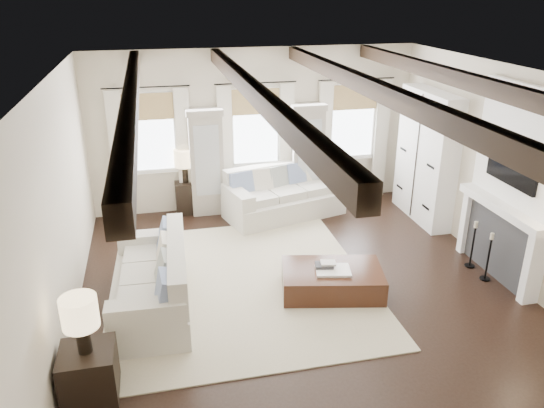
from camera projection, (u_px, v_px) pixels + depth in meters
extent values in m
plane|color=black|center=(305.00, 298.00, 7.83)|extent=(7.50, 7.50, 0.00)
cube|color=beige|center=(255.00, 130.00, 10.60)|extent=(6.50, 0.04, 3.20)
cube|color=beige|center=(455.00, 383.00, 3.84)|extent=(6.50, 0.04, 3.20)
cube|color=beige|center=(56.00, 219.00, 6.55)|extent=(0.04, 7.50, 3.20)
cube|color=beige|center=(518.00, 179.00, 7.88)|extent=(0.04, 7.50, 3.20)
cube|color=white|center=(311.00, 78.00, 6.61)|extent=(6.50, 7.50, 0.04)
cube|color=black|center=(131.00, 95.00, 6.20)|extent=(0.16, 7.40, 0.22)
cube|color=black|center=(253.00, 90.00, 6.50)|extent=(0.16, 7.40, 0.22)
cube|color=black|center=(367.00, 86.00, 6.81)|extent=(0.16, 7.40, 0.22)
cube|color=black|center=(468.00, 81.00, 7.10)|extent=(0.16, 7.40, 0.22)
cube|color=white|center=(150.00, 134.00, 10.13)|extent=(0.90, 0.03, 1.45)
cube|color=#A88952|center=(148.00, 107.00, 9.87)|extent=(0.94, 0.04, 0.50)
cube|color=silver|center=(119.00, 156.00, 10.06)|extent=(0.28, 0.08, 2.50)
cube|color=silver|center=(184.00, 152.00, 10.31)|extent=(0.28, 0.08, 2.50)
cylinder|color=black|center=(146.00, 87.00, 9.69)|extent=(1.60, 0.02, 0.02)
cube|color=white|center=(255.00, 128.00, 10.55)|extent=(0.90, 0.03, 1.45)
cube|color=#A88952|center=(256.00, 102.00, 10.29)|extent=(0.94, 0.04, 0.50)
cube|color=silver|center=(226.00, 149.00, 10.48)|extent=(0.28, 0.08, 2.50)
cube|color=silver|center=(286.00, 146.00, 10.73)|extent=(0.28, 0.08, 2.50)
cylinder|color=black|center=(256.00, 83.00, 10.11)|extent=(1.60, 0.02, 0.02)
cube|color=white|center=(352.00, 122.00, 10.97)|extent=(0.90, 0.03, 1.45)
cube|color=#A88952|center=(355.00, 97.00, 10.72)|extent=(0.94, 0.04, 0.50)
cube|color=silver|center=(325.00, 143.00, 10.90)|extent=(0.28, 0.08, 2.50)
cube|color=silver|center=(381.00, 139.00, 11.15)|extent=(0.28, 0.08, 2.50)
cylinder|color=black|center=(357.00, 79.00, 10.53)|extent=(1.60, 0.02, 0.02)
cube|color=#AAA295|center=(206.00, 165.00, 10.42)|extent=(0.64, 0.38, 2.00)
cube|color=#B2B7BA|center=(207.00, 161.00, 10.18)|extent=(0.48, 0.02, 1.40)
cube|color=#AAA295|center=(204.00, 112.00, 10.01)|extent=(0.70, 0.42, 0.12)
cube|color=#AAA295|center=(307.00, 158.00, 10.84)|extent=(0.64, 0.38, 2.00)
cube|color=#B2B7BA|center=(310.00, 154.00, 10.60)|extent=(0.48, 0.02, 1.40)
cube|color=#AAA295|center=(308.00, 107.00, 10.43)|extent=(0.70, 0.42, 0.12)
cube|color=#28282B|center=(501.00, 243.00, 8.27)|extent=(0.18, 1.50, 1.10)
cube|color=black|center=(497.00, 252.00, 8.32)|extent=(0.10, 0.90, 0.70)
cube|color=white|center=(533.00, 269.00, 7.52)|extent=(0.26, 0.14, 1.10)
cube|color=white|center=(469.00, 222.00, 9.00)|extent=(0.26, 0.14, 1.10)
cube|color=white|center=(503.00, 207.00, 8.02)|extent=(0.32, 1.90, 0.12)
cube|color=white|center=(521.00, 147.00, 7.68)|extent=(0.10, 1.90, 1.80)
cube|color=black|center=(513.00, 164.00, 7.76)|extent=(0.07, 1.10, 0.64)
cube|color=silver|center=(426.00, 157.00, 10.09)|extent=(0.40, 1.70, 2.50)
cube|color=black|center=(416.00, 157.00, 10.05)|extent=(0.01, 0.02, 2.40)
cube|color=beige|center=(245.00, 283.00, 8.19)|extent=(3.75, 4.23, 0.02)
cube|color=beige|center=(284.00, 205.00, 10.56)|extent=(2.48, 1.60, 0.44)
cube|color=beige|center=(275.00, 176.00, 10.69)|extent=(2.17, 0.80, 0.55)
cube|color=beige|center=(238.00, 197.00, 9.98)|extent=(0.53, 1.02, 0.28)
cube|color=beige|center=(327.00, 180.00, 10.85)|extent=(0.53, 1.02, 0.28)
cube|color=beige|center=(257.00, 198.00, 10.12)|extent=(0.76, 0.79, 0.15)
cube|color=beige|center=(286.00, 192.00, 10.40)|extent=(0.76, 0.79, 0.15)
cube|color=beige|center=(313.00, 187.00, 10.67)|extent=(0.76, 0.79, 0.15)
cube|color=#6579A4|center=(242.00, 184.00, 10.17)|extent=(0.50, 0.35, 0.48)
cube|color=silver|center=(261.00, 181.00, 10.35)|extent=(0.50, 0.35, 0.48)
cube|color=#BCBDA0|center=(279.00, 177.00, 10.53)|extent=(0.50, 0.35, 0.48)
cube|color=#6579A4|center=(297.00, 174.00, 10.71)|extent=(0.50, 0.35, 0.48)
cube|color=silver|center=(314.00, 171.00, 10.89)|extent=(0.50, 0.35, 0.48)
cube|color=beige|center=(151.00, 294.00, 7.51)|extent=(1.13, 2.32, 0.43)
cube|color=beige|center=(177.00, 262.00, 7.39)|extent=(0.33, 2.18, 0.54)
cube|color=beige|center=(151.00, 241.00, 8.28)|extent=(0.99, 0.32, 0.28)
cube|color=beige|center=(146.00, 313.00, 6.46)|extent=(0.99, 0.32, 0.28)
cube|color=beige|center=(147.00, 256.00, 7.96)|extent=(0.68, 0.63, 0.15)
cube|color=beige|center=(145.00, 277.00, 7.38)|extent=(0.68, 0.63, 0.15)
cube|color=beige|center=(143.00, 301.00, 6.81)|extent=(0.68, 0.63, 0.15)
cube|color=#6579A4|center=(164.00, 235.00, 8.08)|extent=(0.26, 0.47, 0.47)
cube|color=silver|center=(163.00, 252.00, 7.59)|extent=(0.26, 0.47, 0.47)
cube|color=#BCBDA0|center=(163.00, 270.00, 7.10)|extent=(0.26, 0.47, 0.47)
cube|color=#6579A4|center=(163.00, 291.00, 6.60)|extent=(0.26, 0.47, 0.47)
cube|color=black|center=(332.00, 281.00, 7.90)|extent=(1.63, 1.21, 0.39)
cube|color=white|center=(333.00, 270.00, 7.76)|extent=(0.57, 0.48, 0.04)
cube|color=#262628|center=(324.00, 265.00, 7.82)|extent=(0.30, 0.25, 0.04)
cube|color=beige|center=(328.00, 263.00, 7.82)|extent=(0.25, 0.21, 0.03)
cube|color=black|center=(89.00, 373.00, 5.86)|extent=(0.60, 0.60, 0.60)
cylinder|color=black|center=(84.00, 339.00, 5.68)|extent=(0.15, 0.15, 0.33)
cylinder|color=#F9D89E|center=(79.00, 312.00, 5.56)|extent=(0.39, 0.39, 0.35)
cube|color=black|center=(187.00, 197.00, 10.68)|extent=(0.43, 0.43, 0.65)
cylinder|color=black|center=(185.00, 174.00, 10.49)|extent=(0.15, 0.15, 0.33)
cylinder|color=#F9D89E|center=(184.00, 158.00, 10.36)|extent=(0.39, 0.39, 0.35)
cylinder|color=black|center=(485.00, 279.00, 8.32)|extent=(0.16, 0.16, 0.02)
cylinder|color=black|center=(488.00, 259.00, 8.19)|extent=(0.03, 0.03, 0.71)
cylinder|color=beige|center=(492.00, 236.00, 8.04)|extent=(0.06, 0.06, 0.10)
cylinder|color=black|center=(469.00, 266.00, 8.70)|extent=(0.16, 0.16, 0.02)
cylinder|color=black|center=(472.00, 247.00, 8.57)|extent=(0.03, 0.03, 0.71)
cylinder|color=beige|center=(476.00, 225.00, 8.42)|extent=(0.06, 0.06, 0.10)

